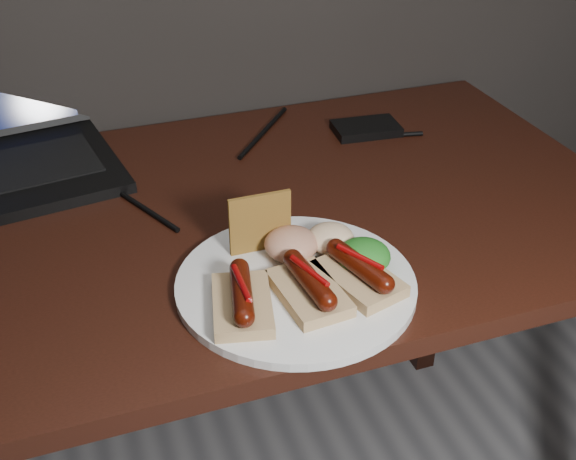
# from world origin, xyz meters

# --- Properties ---
(desk) EXTENTS (1.40, 0.70, 0.75)m
(desk) POSITION_xyz_m (0.00, 1.38, 0.66)
(desk) COLOR black
(desk) RESTS_ON ground
(hard_drive) EXTENTS (0.12, 0.08, 0.02)m
(hard_drive) POSITION_xyz_m (0.39, 1.57, 0.76)
(hard_drive) COLOR black
(hard_drive) RESTS_ON desk
(desk_cables) EXTENTS (0.96, 0.36, 0.01)m
(desk_cables) POSITION_xyz_m (0.01, 1.52, 0.75)
(desk_cables) COLOR black
(desk_cables) RESTS_ON desk
(plate) EXTENTS (0.32, 0.32, 0.01)m
(plate) POSITION_xyz_m (0.11, 1.17, 0.76)
(plate) COLOR silver
(plate) RESTS_ON desk
(bread_sausage_left) EXTENTS (0.09, 0.13, 0.04)m
(bread_sausage_left) POSITION_xyz_m (0.03, 1.14, 0.78)
(bread_sausage_left) COLOR tan
(bread_sausage_left) RESTS_ON plate
(bread_sausage_center) EXTENTS (0.08, 0.12, 0.04)m
(bread_sausage_center) POSITION_xyz_m (0.12, 1.13, 0.78)
(bread_sausage_center) COLOR tan
(bread_sausage_center) RESTS_ON plate
(bread_sausage_right) EXTENTS (0.10, 0.13, 0.04)m
(bread_sausage_right) POSITION_xyz_m (0.18, 1.14, 0.78)
(bread_sausage_right) COLOR tan
(bread_sausage_right) RESTS_ON plate
(crispbread) EXTENTS (0.08, 0.01, 0.08)m
(crispbread) POSITION_xyz_m (0.09, 1.25, 0.80)
(crispbread) COLOR #A2712C
(crispbread) RESTS_ON plate
(salad_greens) EXTENTS (0.07, 0.07, 0.04)m
(salad_greens) POSITION_xyz_m (0.20, 1.17, 0.78)
(salad_greens) COLOR #125B19
(salad_greens) RESTS_ON plate
(salsa_mound) EXTENTS (0.07, 0.07, 0.04)m
(salsa_mound) POSITION_xyz_m (0.12, 1.22, 0.78)
(salsa_mound) COLOR maroon
(salsa_mound) RESTS_ON plate
(coleslaw_mound) EXTENTS (0.06, 0.06, 0.04)m
(coleslaw_mound) POSITION_xyz_m (0.18, 1.22, 0.78)
(coleslaw_mound) COLOR silver
(coleslaw_mound) RESTS_ON plate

